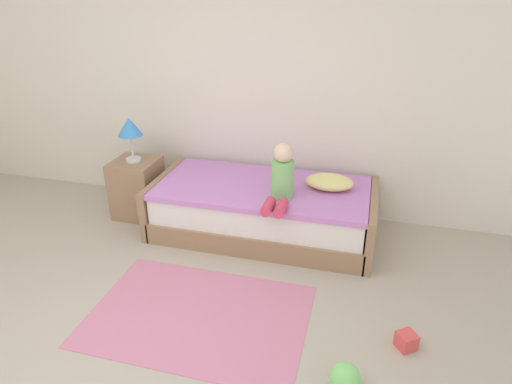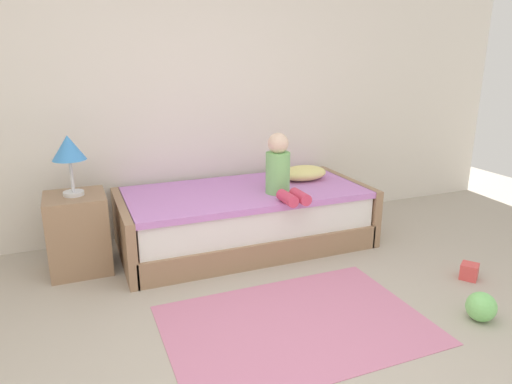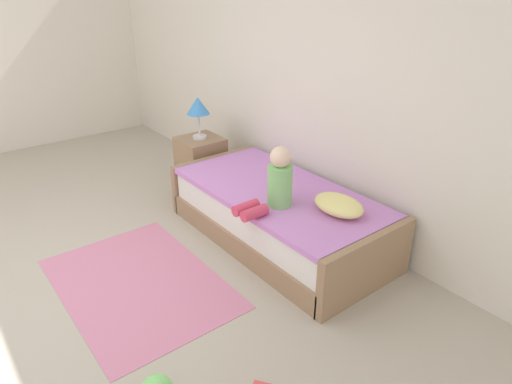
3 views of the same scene
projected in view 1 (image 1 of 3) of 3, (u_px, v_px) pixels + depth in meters
The scene contains 10 objects.
ground_plane at pixel (111, 381), 2.75m from camera, with size 9.20×9.20×0.00m, color #B2A899.
wall_rear at pixel (233, 69), 4.38m from camera, with size 7.20×0.10×2.90m, color silver.
bed at pixel (263, 210), 4.27m from camera, with size 2.11×1.00×0.50m.
nightstand at pixel (137, 188), 4.59m from camera, with size 0.44×0.44×0.60m, color #997556.
table_lamp at pixel (130, 129), 4.32m from camera, with size 0.24×0.24×0.45m.
child_figure at pixel (281, 178), 3.83m from camera, with size 0.20×0.51×0.50m.
pillow at pixel (329, 182), 4.08m from camera, with size 0.44×0.30×0.13m, color #F2E58C.
toy_ball at pixel (345, 378), 2.66m from camera, with size 0.19×0.19×0.19m, color #7FD872.
area_rug at pixel (199, 315), 3.28m from camera, with size 1.60×1.10×0.01m, color pink.
toy_block at pixel (406, 341), 2.98m from camera, with size 0.12×0.12×0.12m, color #E54C4C.
Camera 1 is at (1.38, -1.67, 2.25)m, focal length 31.09 mm.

